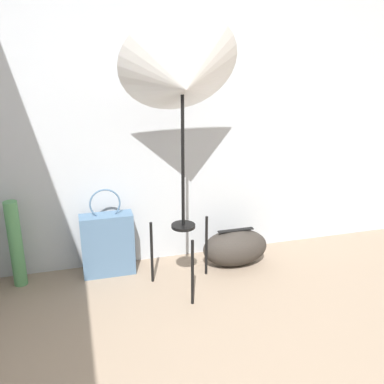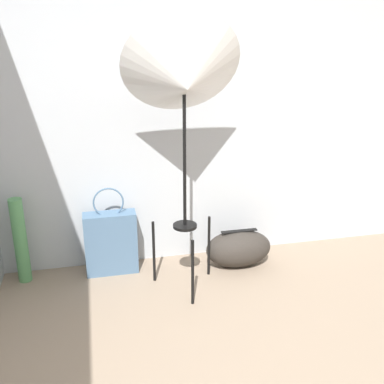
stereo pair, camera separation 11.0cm
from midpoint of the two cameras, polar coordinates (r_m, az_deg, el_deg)
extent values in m
cube|color=#B7BCC1|center=(3.32, -0.62, 12.81)|extent=(8.00, 0.05, 2.60)
cylinder|color=black|center=(2.94, -1.03, -10.22)|extent=(0.02, 0.02, 0.46)
cylinder|color=black|center=(3.21, -6.12, -7.66)|extent=(0.02, 0.02, 0.46)
cylinder|color=black|center=(3.28, 0.87, -6.85)|extent=(0.02, 0.02, 0.46)
cylinder|color=black|center=(3.04, -2.15, -4.34)|extent=(0.16, 0.16, 0.02)
cylinder|color=black|center=(2.87, -2.28, 4.64)|extent=(0.02, 0.02, 0.98)
cone|color=white|center=(2.79, -2.41, 14.42)|extent=(0.76, 0.62, 0.76)
cube|color=slate|center=(3.36, -11.57, -6.57)|extent=(0.38, 0.14, 0.47)
torus|color=slate|center=(3.23, -11.95, -1.47)|extent=(0.22, 0.01, 0.22)
ellipsoid|color=#332D28|center=(3.47, 4.58, -7.04)|extent=(0.51, 0.28, 0.28)
cube|color=black|center=(3.40, 4.65, -4.85)|extent=(0.28, 0.04, 0.01)
cylinder|color=#56995B|center=(3.37, -22.36, -6.16)|extent=(0.09, 0.09, 0.63)
camera|label=1|loc=(0.06, -91.18, -0.42)|focal=42.00mm
camera|label=2|loc=(0.06, 88.82, 0.42)|focal=42.00mm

